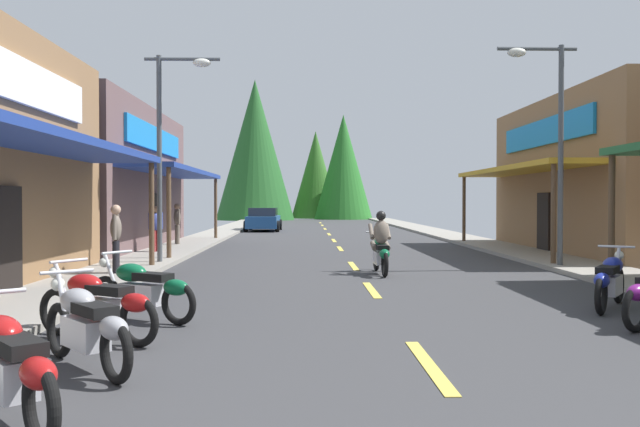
{
  "coord_description": "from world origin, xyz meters",
  "views": [
    {
      "loc": [
        -1.38,
        -0.11,
        1.82
      ],
      "look_at": [
        -0.62,
        30.91,
        1.23
      ],
      "focal_mm": 37.62,
      "sensor_mm": 36.0,
      "label": 1
    }
  ],
  "objects_px": {
    "motorcycle_parked_left_0": "(9,365)",
    "motorcycle_parked_left_1": "(86,325)",
    "streetlamp_right": "(549,123)",
    "pedestrian_browsing": "(177,222)",
    "pedestrian_waiting": "(116,235)",
    "motorcycle_parked_left_2": "(97,304)",
    "motorcycle_parked_right_4": "(610,280)",
    "motorcycle_parked_left_3": "(142,289)",
    "rider_cruising_lead": "(381,248)",
    "pedestrian_strolling": "(156,227)",
    "streetlamp_left": "(171,128)",
    "parked_car_curbside": "(263,220)"
  },
  "relations": [
    {
      "from": "motorcycle_parked_right_4",
      "to": "streetlamp_left",
      "type": "bearing_deg",
      "value": 84.15
    },
    {
      "from": "streetlamp_right",
      "to": "rider_cruising_lead",
      "type": "bearing_deg",
      "value": -167.73
    },
    {
      "from": "streetlamp_left",
      "to": "motorcycle_parked_left_1",
      "type": "height_order",
      "value": "streetlamp_left"
    },
    {
      "from": "motorcycle_parked_left_0",
      "to": "rider_cruising_lead",
      "type": "relative_size",
      "value": 0.79
    },
    {
      "from": "motorcycle_parked_left_1",
      "to": "motorcycle_parked_left_2",
      "type": "distance_m",
      "value": 1.54
    },
    {
      "from": "motorcycle_parked_right_4",
      "to": "motorcycle_parked_left_3",
      "type": "bearing_deg",
      "value": 132.13
    },
    {
      "from": "motorcycle_parked_left_3",
      "to": "rider_cruising_lead",
      "type": "distance_m",
      "value": 7.7
    },
    {
      "from": "streetlamp_right",
      "to": "motorcycle_parked_left_3",
      "type": "height_order",
      "value": "streetlamp_right"
    },
    {
      "from": "streetlamp_left",
      "to": "rider_cruising_lead",
      "type": "bearing_deg",
      "value": -21.95
    },
    {
      "from": "pedestrian_waiting",
      "to": "parked_car_curbside",
      "type": "distance_m",
      "value": 24.63
    },
    {
      "from": "streetlamp_right",
      "to": "motorcycle_parked_left_2",
      "type": "height_order",
      "value": "streetlamp_right"
    },
    {
      "from": "motorcycle_parked_right_4",
      "to": "parked_car_curbside",
      "type": "height_order",
      "value": "parked_car_curbside"
    },
    {
      "from": "motorcycle_parked_left_3",
      "to": "parked_car_curbside",
      "type": "distance_m",
      "value": 30.24
    },
    {
      "from": "rider_cruising_lead",
      "to": "parked_car_curbside",
      "type": "relative_size",
      "value": 0.49
    },
    {
      "from": "motorcycle_parked_left_1",
      "to": "parked_car_curbside",
      "type": "distance_m",
      "value": 33.2
    },
    {
      "from": "streetlamp_right",
      "to": "motorcycle_parked_left_3",
      "type": "relative_size",
      "value": 3.14
    },
    {
      "from": "motorcycle_parked_left_2",
      "to": "rider_cruising_lead",
      "type": "xyz_separation_m",
      "value": [
        4.57,
        7.82,
        0.17
      ]
    },
    {
      "from": "pedestrian_browsing",
      "to": "pedestrian_waiting",
      "type": "distance_m",
      "value": 10.59
    },
    {
      "from": "motorcycle_parked_left_1",
      "to": "motorcycle_parked_left_0",
      "type": "bearing_deg",
      "value": 137.75
    },
    {
      "from": "motorcycle_parked_left_2",
      "to": "streetlamp_left",
      "type": "bearing_deg",
      "value": -53.32
    },
    {
      "from": "streetlamp_right",
      "to": "pedestrian_browsing",
      "type": "bearing_deg",
      "value": 142.0
    },
    {
      "from": "pedestrian_strolling",
      "to": "motorcycle_parked_left_0",
      "type": "bearing_deg",
      "value": 139.46
    },
    {
      "from": "streetlamp_right",
      "to": "pedestrian_browsing",
      "type": "xyz_separation_m",
      "value": [
        -11.42,
        8.92,
        -2.88
      ]
    },
    {
      "from": "motorcycle_parked_left_2",
      "to": "parked_car_curbside",
      "type": "distance_m",
      "value": 31.7
    },
    {
      "from": "streetlamp_left",
      "to": "motorcycle_parked_left_2",
      "type": "height_order",
      "value": "streetlamp_left"
    },
    {
      "from": "motorcycle_parked_left_0",
      "to": "pedestrian_browsing",
      "type": "bearing_deg",
      "value": -33.14
    },
    {
      "from": "motorcycle_parked_left_3",
      "to": "pedestrian_browsing",
      "type": "relative_size",
      "value": 1.1
    },
    {
      "from": "motorcycle_parked_left_1",
      "to": "motorcycle_parked_left_2",
      "type": "height_order",
      "value": "same"
    },
    {
      "from": "motorcycle_parked_right_4",
      "to": "pedestrian_waiting",
      "type": "distance_m",
      "value": 10.69
    },
    {
      "from": "motorcycle_parked_left_0",
      "to": "motorcycle_parked_left_2",
      "type": "relative_size",
      "value": 0.9
    },
    {
      "from": "motorcycle_parked_left_0",
      "to": "motorcycle_parked_left_1",
      "type": "height_order",
      "value": "same"
    },
    {
      "from": "motorcycle_parked_left_3",
      "to": "pedestrian_strolling",
      "type": "height_order",
      "value": "pedestrian_strolling"
    },
    {
      "from": "streetlamp_left",
      "to": "rider_cruising_lead",
      "type": "height_order",
      "value": "streetlamp_left"
    },
    {
      "from": "motorcycle_parked_right_4",
      "to": "motorcycle_parked_left_1",
      "type": "relative_size",
      "value": 1.06
    },
    {
      "from": "streetlamp_left",
      "to": "pedestrian_browsing",
      "type": "bearing_deg",
      "value": 99.48
    },
    {
      "from": "motorcycle_parked_left_3",
      "to": "parked_car_curbside",
      "type": "relative_size",
      "value": 0.43
    },
    {
      "from": "streetlamp_left",
      "to": "pedestrian_strolling",
      "type": "bearing_deg",
      "value": 108.64
    },
    {
      "from": "motorcycle_parked_left_3",
      "to": "pedestrian_browsing",
      "type": "bearing_deg",
      "value": -49.86
    },
    {
      "from": "streetlamp_right",
      "to": "motorcycle_parked_left_2",
      "type": "relative_size",
      "value": 3.13
    },
    {
      "from": "motorcycle_parked_left_1",
      "to": "motorcycle_parked_left_2",
      "type": "bearing_deg",
      "value": -27.44
    },
    {
      "from": "motorcycle_parked_right_4",
      "to": "rider_cruising_lead",
      "type": "bearing_deg",
      "value": 65.96
    },
    {
      "from": "motorcycle_parked_right_4",
      "to": "motorcycle_parked_left_2",
      "type": "xyz_separation_m",
      "value": [
        -7.81,
        -2.39,
        0.0
      ]
    },
    {
      "from": "motorcycle_parked_left_1",
      "to": "pedestrian_strolling",
      "type": "bearing_deg",
      "value": -30.58
    },
    {
      "from": "rider_cruising_lead",
      "to": "motorcycle_parked_left_0",
      "type": "bearing_deg",
      "value": 157.21
    },
    {
      "from": "pedestrian_browsing",
      "to": "motorcycle_parked_left_2",
      "type": "bearing_deg",
      "value": -108.32
    },
    {
      "from": "streetlamp_right",
      "to": "motorcycle_parked_left_2",
      "type": "bearing_deg",
      "value": -136.0
    },
    {
      "from": "streetlamp_right",
      "to": "pedestrian_waiting",
      "type": "xyz_separation_m",
      "value": [
        -10.87,
        -1.65,
        -2.87
      ]
    },
    {
      "from": "motorcycle_parked_left_3",
      "to": "pedestrian_strolling",
      "type": "xyz_separation_m",
      "value": [
        -2.5,
        12.32,
        0.46
      ]
    },
    {
      "from": "streetlamp_left",
      "to": "motorcycle_parked_left_2",
      "type": "distance_m",
      "value": 10.67
    },
    {
      "from": "pedestrian_waiting",
      "to": "pedestrian_browsing",
      "type": "bearing_deg",
      "value": 85.22
    }
  ]
}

